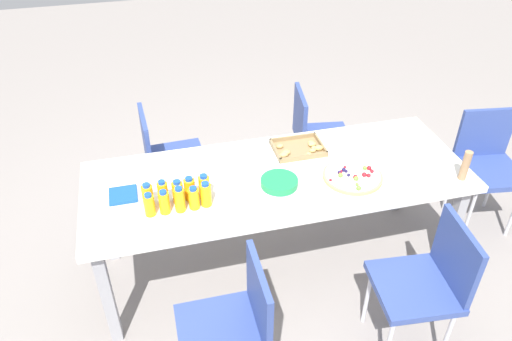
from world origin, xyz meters
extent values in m
plane|color=gray|center=(0.00, 0.00, 0.00)|extent=(12.00, 12.00, 0.00)
cube|color=silver|center=(0.00, 0.00, 0.71)|extent=(2.22, 0.81, 0.04)
cube|color=#99999E|center=(-1.03, -0.33, 0.35)|extent=(0.06, 0.06, 0.69)
cube|color=#99999E|center=(1.03, -0.33, 0.35)|extent=(0.06, 0.06, 0.69)
cube|color=#99999E|center=(-1.03, 0.33, 0.35)|extent=(0.06, 0.06, 0.69)
cube|color=#99999E|center=(1.03, 0.33, 0.35)|extent=(0.06, 0.06, 0.69)
cube|color=#33478C|center=(-0.53, 0.72, 0.45)|extent=(0.42, 0.42, 0.04)
cube|color=#33478C|center=(-0.71, 0.71, 0.64)|extent=(0.05, 0.38, 0.38)
cylinder|color=silver|center=(-0.38, 0.89, 0.21)|extent=(0.02, 0.02, 0.41)
cylinder|color=silver|center=(-0.36, 0.57, 0.21)|extent=(0.02, 0.02, 0.41)
cylinder|color=silver|center=(-0.70, 0.87, 0.21)|extent=(0.02, 0.02, 0.41)
cylinder|color=silver|center=(-0.68, 0.55, 0.21)|extent=(0.02, 0.02, 0.41)
cube|color=#33478C|center=(1.52, 0.04, 0.45)|extent=(0.45, 0.45, 0.04)
cube|color=#33478C|center=(1.55, 0.22, 0.64)|extent=(0.38, 0.08, 0.38)
cylinder|color=silver|center=(1.34, -0.10, 0.21)|extent=(0.02, 0.02, 0.41)
cylinder|color=silver|center=(1.70, 0.17, 0.21)|extent=(0.02, 0.02, 0.41)
cylinder|color=silver|center=(1.38, 0.22, 0.21)|extent=(0.02, 0.02, 0.41)
cube|color=#33478C|center=(-0.50, -0.77, 0.45)|extent=(0.40, 0.40, 0.04)
cube|color=#33478C|center=(-0.31, -0.77, 0.64)|extent=(0.03, 0.38, 0.38)
cylinder|color=silver|center=(-0.34, -0.61, 0.21)|extent=(0.02, 0.02, 0.41)
cube|color=#33478C|center=(0.57, 0.72, 0.45)|extent=(0.45, 0.45, 0.04)
cube|color=#33478C|center=(0.39, 0.75, 0.64)|extent=(0.09, 0.38, 0.38)
cylinder|color=silver|center=(0.75, 0.85, 0.21)|extent=(0.02, 0.02, 0.41)
cylinder|color=silver|center=(0.70, 0.54, 0.21)|extent=(0.02, 0.02, 0.41)
cylinder|color=silver|center=(0.43, 0.90, 0.21)|extent=(0.02, 0.02, 0.41)
cylinder|color=silver|center=(0.39, 0.58, 0.21)|extent=(0.02, 0.02, 0.41)
cube|color=#33478C|center=(0.52, -0.75, 0.45)|extent=(0.44, 0.44, 0.04)
cube|color=#33478C|center=(0.70, -0.76, 0.64)|extent=(0.07, 0.38, 0.38)
cylinder|color=silver|center=(0.37, -0.57, 0.21)|extent=(0.02, 0.02, 0.41)
cylinder|color=silver|center=(0.66, -0.92, 0.21)|extent=(0.02, 0.02, 0.41)
cylinder|color=silver|center=(0.69, -0.60, 0.21)|extent=(0.02, 0.02, 0.41)
cylinder|color=#FAAE14|center=(-0.74, -0.17, 0.79)|extent=(0.06, 0.06, 0.12)
cylinder|color=blue|center=(-0.74, -0.17, 0.86)|extent=(0.04, 0.04, 0.02)
cylinder|color=#F9AE14|center=(-0.66, -0.17, 0.79)|extent=(0.06, 0.06, 0.12)
cylinder|color=blue|center=(-0.66, -0.17, 0.86)|extent=(0.04, 0.04, 0.02)
cylinder|color=#FAAC14|center=(-0.59, -0.18, 0.80)|extent=(0.06, 0.06, 0.13)
cylinder|color=blue|center=(-0.59, -0.18, 0.88)|extent=(0.04, 0.04, 0.02)
cylinder|color=#FAAE14|center=(-0.51, -0.17, 0.79)|extent=(0.06, 0.06, 0.12)
cylinder|color=blue|center=(-0.51, -0.17, 0.86)|extent=(0.04, 0.04, 0.02)
cylinder|color=#FAAC14|center=(-0.45, -0.17, 0.80)|extent=(0.06, 0.06, 0.13)
cylinder|color=blue|center=(-0.45, -0.17, 0.87)|extent=(0.04, 0.04, 0.02)
cylinder|color=#F9AD14|center=(-0.74, -0.09, 0.79)|extent=(0.06, 0.06, 0.12)
cylinder|color=blue|center=(-0.74, -0.09, 0.86)|extent=(0.04, 0.04, 0.02)
cylinder|color=#F9AC14|center=(-0.66, -0.10, 0.80)|extent=(0.06, 0.06, 0.13)
cylinder|color=blue|center=(-0.66, -0.10, 0.87)|extent=(0.04, 0.04, 0.02)
cylinder|color=#F9AE14|center=(-0.59, -0.10, 0.79)|extent=(0.06, 0.06, 0.12)
cylinder|color=blue|center=(-0.59, -0.10, 0.86)|extent=(0.04, 0.04, 0.02)
cylinder|color=#F9AC14|center=(-0.52, -0.09, 0.79)|extent=(0.06, 0.06, 0.12)
cylinder|color=blue|center=(-0.52, -0.09, 0.86)|extent=(0.04, 0.04, 0.02)
cylinder|color=#FAAC14|center=(-0.44, -0.10, 0.80)|extent=(0.06, 0.06, 0.13)
cylinder|color=blue|center=(-0.44, -0.10, 0.87)|extent=(0.04, 0.04, 0.02)
cylinder|color=tan|center=(0.40, -0.14, 0.74)|extent=(0.34, 0.34, 0.02)
cylinder|color=white|center=(0.40, -0.14, 0.75)|extent=(0.31, 0.31, 0.01)
sphere|color=#1E1947|center=(0.33, -0.11, 0.77)|extent=(0.02, 0.02, 0.02)
sphere|color=red|center=(0.33, -0.12, 0.76)|extent=(0.02, 0.02, 0.02)
sphere|color=red|center=(0.38, -0.07, 0.76)|extent=(0.02, 0.02, 0.02)
sphere|color=red|center=(0.48, -0.18, 0.77)|extent=(0.02, 0.02, 0.02)
sphere|color=#66B238|center=(0.38, -0.27, 0.77)|extent=(0.03, 0.03, 0.03)
sphere|color=#66B238|center=(0.40, -0.19, 0.77)|extent=(0.03, 0.03, 0.03)
sphere|color=red|center=(0.34, -0.10, 0.76)|extent=(0.02, 0.02, 0.02)
sphere|color=#66B238|center=(0.49, -0.11, 0.77)|extent=(0.03, 0.03, 0.03)
sphere|color=red|center=(0.51, -0.12, 0.77)|extent=(0.03, 0.03, 0.03)
sphere|color=#1E1947|center=(0.37, -0.11, 0.76)|extent=(0.02, 0.02, 0.02)
sphere|color=red|center=(0.46, -0.17, 0.77)|extent=(0.03, 0.03, 0.03)
sphere|color=#66B238|center=(0.33, -0.14, 0.77)|extent=(0.03, 0.03, 0.03)
sphere|color=red|center=(0.52, -0.15, 0.76)|extent=(0.02, 0.02, 0.02)
sphere|color=#66B238|center=(0.38, -0.24, 0.76)|extent=(0.02, 0.02, 0.02)
sphere|color=red|center=(0.40, -0.17, 0.77)|extent=(0.03, 0.03, 0.03)
sphere|color=#1E1947|center=(0.37, -0.15, 0.76)|extent=(0.02, 0.02, 0.02)
sphere|color=red|center=(0.26, -0.16, 0.76)|extent=(0.02, 0.02, 0.02)
sphere|color=#1E1947|center=(0.36, -0.09, 0.77)|extent=(0.02, 0.02, 0.02)
sphere|color=red|center=(0.52, -0.12, 0.76)|extent=(0.02, 0.02, 0.02)
cube|color=olive|center=(0.19, 0.21, 0.74)|extent=(0.31, 0.24, 0.01)
cube|color=olive|center=(0.19, 0.10, 0.75)|extent=(0.31, 0.01, 0.03)
cube|color=olive|center=(0.19, 0.33, 0.75)|extent=(0.31, 0.01, 0.03)
cube|color=olive|center=(0.05, 0.21, 0.75)|extent=(0.01, 0.24, 0.03)
cube|color=olive|center=(0.34, 0.21, 0.75)|extent=(0.01, 0.24, 0.03)
ellipsoid|color=tan|center=(0.09, 0.25, 0.75)|extent=(0.04, 0.03, 0.03)
ellipsoid|color=tan|center=(0.27, 0.16, 0.75)|extent=(0.04, 0.03, 0.02)
ellipsoid|color=tan|center=(0.31, 0.17, 0.75)|extent=(0.05, 0.03, 0.03)
ellipsoid|color=tan|center=(0.10, 0.17, 0.76)|extent=(0.05, 0.04, 0.03)
ellipsoid|color=tan|center=(0.29, 0.25, 0.75)|extent=(0.04, 0.03, 0.02)
ellipsoid|color=tan|center=(0.29, 0.18, 0.75)|extent=(0.04, 0.03, 0.02)
ellipsoid|color=tan|center=(0.23, 0.13, 0.75)|extent=(0.04, 0.03, 0.02)
ellipsoid|color=tan|center=(0.08, 0.15, 0.76)|extent=(0.05, 0.04, 0.03)
ellipsoid|color=tan|center=(0.29, 0.22, 0.76)|extent=(0.05, 0.04, 0.03)
ellipsoid|color=tan|center=(0.31, 0.17, 0.76)|extent=(0.06, 0.04, 0.03)
cylinder|color=#1E8C4C|center=(-0.02, -0.10, 0.74)|extent=(0.21, 0.21, 0.00)
cylinder|color=#1E8C4C|center=(-0.02, -0.10, 0.74)|extent=(0.21, 0.21, 0.00)
cylinder|color=#1E8C4C|center=(-0.02, -0.10, 0.75)|extent=(0.21, 0.21, 0.00)
cylinder|color=#1E8C4C|center=(-0.02, -0.10, 0.75)|extent=(0.21, 0.21, 0.00)
cylinder|color=#1E8C4C|center=(-0.02, -0.10, 0.76)|extent=(0.21, 0.21, 0.00)
cylinder|color=#1E8C4C|center=(-0.02, -0.10, 0.76)|extent=(0.21, 0.21, 0.00)
cylinder|color=#1E8C4C|center=(-0.02, -0.10, 0.77)|extent=(0.21, 0.21, 0.00)
cylinder|color=#1E8C4C|center=(-0.02, -0.10, 0.77)|extent=(0.21, 0.21, 0.00)
cube|color=#194CA5|center=(-0.87, 0.02, 0.74)|extent=(0.15, 0.15, 0.01)
cylinder|color=#9E7A56|center=(1.00, -0.30, 0.82)|extent=(0.04, 0.04, 0.18)
camera|label=1|loc=(-0.69, -2.20, 2.43)|focal=34.82mm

